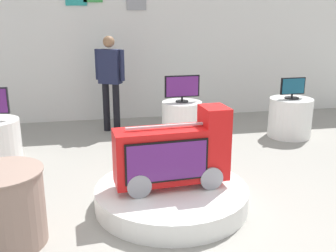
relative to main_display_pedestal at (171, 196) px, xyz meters
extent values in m
plane|color=gray|center=(-0.15, -0.35, -0.11)|extent=(30.00, 30.00, 0.00)
cube|color=silver|center=(-0.15, 3.96, 1.54)|extent=(11.13, 0.10, 3.31)
cylinder|color=white|center=(0.00, 0.00, 0.00)|extent=(1.68, 1.68, 0.23)
cylinder|color=gray|center=(-0.39, -0.03, 0.24)|extent=(0.28, 0.43, 0.25)
cylinder|color=gray|center=(0.39, 0.03, 0.24)|extent=(0.28, 0.43, 0.25)
cube|color=red|center=(0.00, 0.00, 0.48)|extent=(1.24, 0.44, 0.59)
cube|color=red|center=(0.48, 0.03, 0.88)|extent=(0.29, 0.38, 0.21)
cube|color=black|center=(-0.09, -0.20, 0.48)|extent=(0.87, 0.07, 0.44)
cube|color=#561E6B|center=(-0.09, -0.20, 0.48)|extent=(0.83, 0.07, 0.40)
cube|color=#B2B2B7|center=(0.00, 0.00, 0.80)|extent=(0.98, 0.09, 0.02)
cylinder|color=white|center=(0.63, 2.21, 0.22)|extent=(0.66, 0.66, 0.67)
cylinder|color=black|center=(0.63, 2.21, 0.57)|extent=(0.21, 0.21, 0.02)
cylinder|color=black|center=(0.63, 2.21, 0.61)|extent=(0.04, 0.04, 0.06)
cube|color=black|center=(0.63, 2.21, 0.82)|extent=(0.58, 0.06, 0.35)
cube|color=#561E6B|center=(0.63, 2.19, 0.82)|extent=(0.53, 0.03, 0.32)
cylinder|color=white|center=(2.53, 2.11, 0.22)|extent=(0.73, 0.73, 0.67)
cylinder|color=black|center=(2.53, 2.11, 0.57)|extent=(0.24, 0.24, 0.02)
cylinder|color=black|center=(2.53, 2.11, 0.61)|extent=(0.04, 0.04, 0.05)
cube|color=black|center=(2.53, 2.11, 0.77)|extent=(0.44, 0.05, 0.28)
cube|color=navy|center=(2.53, 2.09, 0.77)|extent=(0.40, 0.03, 0.26)
cylinder|color=gray|center=(-1.64, -0.43, 0.24)|extent=(0.72, 0.72, 0.71)
cylinder|color=black|center=(-0.56, 3.08, 0.33)|extent=(0.12, 0.12, 0.88)
cylinder|color=black|center=(-0.39, 2.99, 0.33)|extent=(0.12, 0.12, 0.88)
cube|color=#1E233F|center=(-0.48, 3.04, 1.06)|extent=(0.43, 0.36, 0.59)
sphere|color=#8C6647|center=(-0.48, 3.04, 1.49)|extent=(0.20, 0.20, 0.20)
cylinder|color=#1E233F|center=(-0.68, 3.15, 1.09)|extent=(0.08, 0.08, 0.53)
cylinder|color=#1E233F|center=(-0.27, 2.92, 1.09)|extent=(0.08, 0.08, 0.53)
camera|label=1|loc=(-0.79, -3.81, 1.91)|focal=41.43mm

